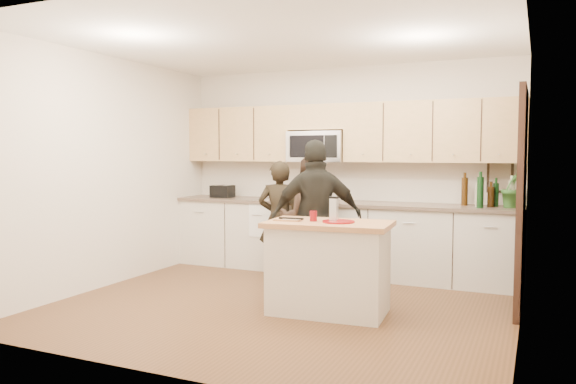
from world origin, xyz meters
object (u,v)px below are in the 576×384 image
at_px(island, 329,267).
at_px(woman_left, 279,220).
at_px(woman_center, 309,219).
at_px(woman_right, 317,218).
at_px(toaster, 223,191).

height_order(island, woman_left, woman_left).
distance_m(woman_center, woman_right, 0.73).
bearing_deg(woman_left, toaster, -41.14).
bearing_deg(woman_right, woman_center, -91.30).
distance_m(woman_left, woman_center, 0.40).
distance_m(island, woman_right, 0.76).
relative_size(island, toaster, 4.33).
bearing_deg(woman_left, island, 116.60).
relative_size(island, woman_center, 0.82).
bearing_deg(woman_right, woman_left, -70.50).
height_order(island, woman_right, woman_right).
xyz_separation_m(woman_left, woman_center, (0.40, 0.00, 0.03)).
distance_m(toaster, woman_left, 1.29).
distance_m(toaster, woman_center, 1.65).
bearing_deg(toaster, woman_right, -31.97).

